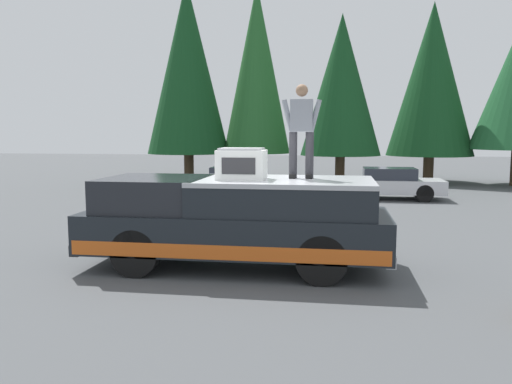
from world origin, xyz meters
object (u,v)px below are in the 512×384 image
(person_on_truck_bed, at_px, (301,129))
(pickup_truck, at_px, (236,221))
(parked_car_silver, at_px, (387,183))
(compressor_unit, at_px, (242,164))
(parked_car_navy, at_px, (235,182))

(person_on_truck_bed, bearing_deg, pickup_truck, 101.77)
(pickup_truck, bearing_deg, parked_car_silver, -19.70)
(compressor_unit, height_order, person_on_truck_bed, person_on_truck_bed)
(compressor_unit, distance_m, parked_car_navy, 10.47)
(pickup_truck, xyz_separation_m, person_on_truck_bed, (0.24, -1.17, 1.68))
(compressor_unit, bearing_deg, parked_car_navy, 11.71)
(person_on_truck_bed, relative_size, parked_car_navy, 0.41)
(compressor_unit, relative_size, parked_car_navy, 0.20)
(pickup_truck, height_order, person_on_truck_bed, person_on_truck_bed)
(pickup_truck, bearing_deg, person_on_truck_bed, -78.23)
(parked_car_silver, bearing_deg, parked_car_navy, 93.39)
(pickup_truck, height_order, parked_car_navy, pickup_truck)
(parked_car_navy, bearing_deg, compressor_unit, -168.29)
(compressor_unit, distance_m, person_on_truck_bed, 1.26)
(pickup_truck, xyz_separation_m, parked_car_silver, (10.37, -3.71, -0.29))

